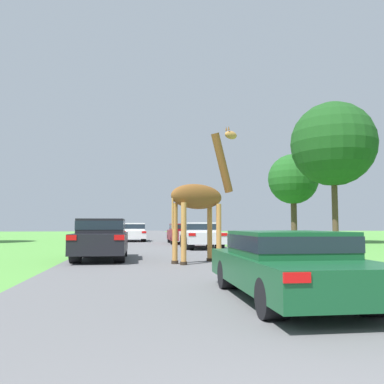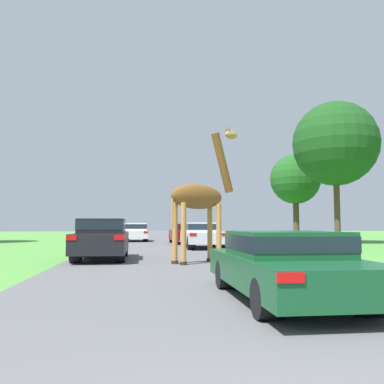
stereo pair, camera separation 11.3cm
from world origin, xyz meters
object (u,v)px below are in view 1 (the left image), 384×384
Objects in this scene: car_far_ahead at (101,238)px; tree_centre_back at (293,180)px; giraffe_near_road at (201,197)px; car_verge_right at (134,232)px; car_lead_maroon at (288,262)px; tree_left_edge at (333,144)px; car_queue_left at (201,234)px; car_queue_right at (183,233)px.

tree_centre_back reaches higher than car_far_ahead.
car_verge_right is (-2.42, 18.55, -1.46)m from giraffe_near_road.
car_lead_maroon is 0.46× the size of tree_left_edge.
car_far_ahead reaches higher than car_verge_right.
car_far_ahead is at bearing -146.43° from giraffe_near_road.
car_queue_left is 8.28m from car_far_ahead.
car_lead_maroon is at bearing -111.90° from tree_centre_back.
car_queue_left is at bearing -157.23° from tree_left_edge.
tree_left_edge is at bearing 107.91° from giraffe_near_road.
car_far_ahead is 22.78m from tree_centre_back.
giraffe_near_road is 14.29m from car_queue_right.
car_far_ahead is (-3.45, 1.68, -1.41)m from giraffe_near_road.
car_far_ahead is 0.93× the size of car_verge_right.
tree_left_edge is at bearing 22.77° from car_queue_left.
car_queue_left is 10.73m from car_verge_right.
car_queue_left is 1.11× the size of car_far_ahead.
car_queue_left is (1.28, 8.48, -1.44)m from giraffe_near_road.
car_lead_maroon is (0.42, -6.88, -1.57)m from giraffe_near_road.
tree_centre_back is at bearing 50.44° from car_far_ahead.
car_lead_maroon is 0.96× the size of car_verge_right.
tree_left_edge is (10.32, -1.52, 6.13)m from car_queue_right.
car_far_ahead reaches higher than car_lead_maroon.
tree_centre_back is (-0.46, 6.27, -1.78)m from tree_left_edge.
car_verge_right is (-2.84, 25.43, 0.11)m from car_lead_maroon.
car_queue_left is at bearing -86.54° from car_queue_right.
car_queue_right reaches higher than car_lead_maroon.
giraffe_near_road is 1.04× the size of car_verge_right.
car_far_ahead reaches higher than car_queue_right.
car_lead_maroon is 21.08m from car_queue_right.
car_far_ahead is at bearing 114.30° from car_lead_maroon.
car_queue_left is 1.03× the size of car_verge_right.
car_queue_left is at bearing 86.77° from car_lead_maroon.
car_queue_right is 12.09m from tree_left_edge.
car_queue_right is (0.52, 21.07, 0.09)m from car_lead_maroon.
car_verge_right is at bearing 127.58° from car_queue_right.
car_queue_right is (0.94, 14.18, -1.48)m from giraffe_near_road.
giraffe_near_road reaches higher than car_far_ahead.
tree_left_edge reaches higher than tree_centre_back.
car_queue_right is at bearing 93.46° from car_queue_left.
car_far_ahead is at bearing -93.50° from car_verge_right.
giraffe_near_road is 1.01× the size of car_queue_left.
car_far_ahead is at bearing -143.25° from tree_left_edge.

